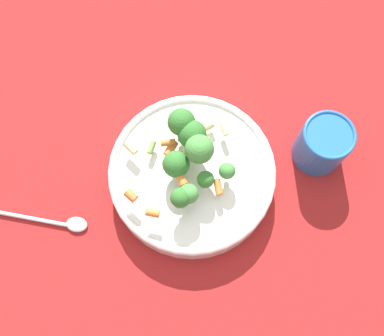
% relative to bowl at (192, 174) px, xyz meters
% --- Properties ---
extents(ground_plane, '(3.00, 3.00, 0.00)m').
position_rel_bowl_xyz_m(ground_plane, '(0.00, 0.00, -0.03)').
color(ground_plane, maroon).
extents(bowl, '(0.28, 0.28, 0.05)m').
position_rel_bowl_xyz_m(bowl, '(0.00, 0.00, 0.00)').
color(bowl, white).
rests_on(bowl, ground_plane).
extents(pasta_salad, '(0.15, 0.20, 0.08)m').
position_rel_bowl_xyz_m(pasta_salad, '(-0.02, 0.00, 0.07)').
color(pasta_salad, '#8CB766').
rests_on(pasta_salad, bowl).
extents(cup, '(0.09, 0.09, 0.09)m').
position_rel_bowl_xyz_m(cup, '(0.04, 0.22, 0.02)').
color(cup, '#2366B2').
rests_on(cup, ground_plane).
extents(spoon, '(0.10, 0.14, 0.01)m').
position_rel_bowl_xyz_m(spoon, '(-0.01, -0.24, -0.02)').
color(spoon, silver).
rests_on(spoon, ground_plane).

